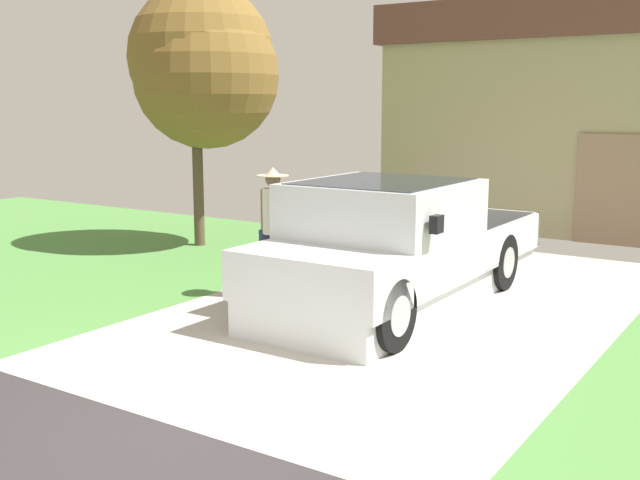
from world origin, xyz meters
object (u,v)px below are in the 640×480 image
(house_with_garage, at_px, (621,115))
(wheeled_trash_bin, at_px, (358,210))
(pickup_truck, at_px, (389,250))
(person_with_hat, at_px, (273,228))
(front_yard_tree, at_px, (204,66))
(handbag, at_px, (274,296))

(house_with_garage, bearing_deg, wheeled_trash_bin, -129.41)
(pickup_truck, distance_m, person_with_hat, 1.62)
(house_with_garage, bearing_deg, front_yard_tree, -129.83)
(person_with_hat, xyz_separation_m, house_with_garage, (2.40, 9.29, 1.40))
(pickup_truck, xyz_separation_m, front_yard_tree, (-4.89, 2.02, 2.52))
(pickup_truck, bearing_deg, wheeled_trash_bin, -54.94)
(pickup_truck, height_order, front_yard_tree, front_yard_tree)
(handbag, height_order, front_yard_tree, front_yard_tree)
(wheeled_trash_bin, bearing_deg, front_yard_tree, -130.69)
(person_with_hat, height_order, handbag, person_with_hat)
(handbag, bearing_deg, house_with_garage, 77.32)
(house_with_garage, relative_size, front_yard_tree, 1.93)
(pickup_truck, relative_size, wheeled_trash_bin, 5.18)
(house_with_garage, bearing_deg, handbag, -102.68)
(handbag, height_order, wheeled_trash_bin, wheeled_trash_bin)
(front_yard_tree, bearing_deg, wheeled_trash_bin, 49.31)
(pickup_truck, relative_size, person_with_hat, 2.93)
(front_yard_tree, distance_m, wheeled_trash_bin, 4.01)
(wheeled_trash_bin, bearing_deg, handbag, -71.61)
(pickup_truck, height_order, person_with_hat, person_with_hat)
(person_with_hat, distance_m, handbag, 0.94)
(pickup_truck, xyz_separation_m, wheeled_trash_bin, (-2.97, 4.25, -0.20))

